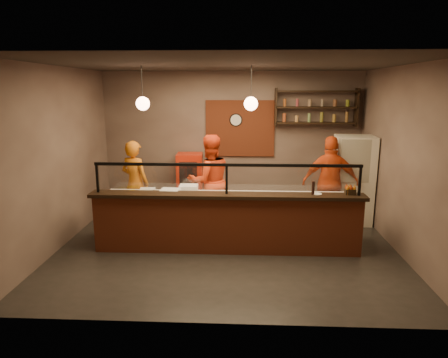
# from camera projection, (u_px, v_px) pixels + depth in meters

# --- Properties ---
(floor) EXTENTS (6.00, 6.00, 0.00)m
(floor) POSITION_uv_depth(u_px,v_px,m) (227.00, 245.00, 7.31)
(floor) COLOR black
(floor) RESTS_ON ground
(ceiling) EXTENTS (6.00, 6.00, 0.00)m
(ceiling) POSITION_uv_depth(u_px,v_px,m) (228.00, 64.00, 6.61)
(ceiling) COLOR #322C27
(ceiling) RESTS_ON wall_back
(wall_back) EXTENTS (6.00, 0.00, 6.00)m
(wall_back) POSITION_uv_depth(u_px,v_px,m) (232.00, 141.00, 9.40)
(wall_back) COLOR #735F54
(wall_back) RESTS_ON floor
(wall_left) EXTENTS (0.00, 5.00, 5.00)m
(wall_left) POSITION_uv_depth(u_px,v_px,m) (59.00, 158.00, 7.10)
(wall_left) COLOR #735F54
(wall_left) RESTS_ON floor
(wall_right) EXTENTS (0.00, 5.00, 5.00)m
(wall_right) POSITION_uv_depth(u_px,v_px,m) (402.00, 161.00, 6.82)
(wall_right) COLOR #735F54
(wall_right) RESTS_ON floor
(wall_front) EXTENTS (6.00, 0.00, 6.00)m
(wall_front) POSITION_uv_depth(u_px,v_px,m) (219.00, 197.00, 4.52)
(wall_front) COLOR #735F54
(wall_front) RESTS_ON floor
(brick_patch) EXTENTS (1.60, 0.04, 1.30)m
(brick_patch) POSITION_uv_depth(u_px,v_px,m) (240.00, 129.00, 9.29)
(brick_patch) COLOR brown
(brick_patch) RESTS_ON wall_back
(service_counter) EXTENTS (4.60, 0.25, 1.00)m
(service_counter) POSITION_uv_depth(u_px,v_px,m) (227.00, 225.00, 6.91)
(service_counter) COLOR brown
(service_counter) RESTS_ON floor
(counter_ledge) EXTENTS (4.70, 0.37, 0.06)m
(counter_ledge) POSITION_uv_depth(u_px,v_px,m) (227.00, 195.00, 6.79)
(counter_ledge) COLOR black
(counter_ledge) RESTS_ON service_counter
(worktop_cabinet) EXTENTS (4.60, 0.75, 0.85)m
(worktop_cabinet) POSITION_uv_depth(u_px,v_px,m) (228.00, 220.00, 7.41)
(worktop_cabinet) COLOR gray
(worktop_cabinet) RESTS_ON floor
(worktop) EXTENTS (4.60, 0.75, 0.05)m
(worktop) POSITION_uv_depth(u_px,v_px,m) (228.00, 196.00, 7.31)
(worktop) COLOR silver
(worktop) RESTS_ON worktop_cabinet
(sneeze_guard) EXTENTS (4.50, 0.05, 0.52)m
(sneeze_guard) POSITION_uv_depth(u_px,v_px,m) (227.00, 176.00, 6.72)
(sneeze_guard) COLOR white
(sneeze_guard) RESTS_ON counter_ledge
(wall_shelving) EXTENTS (1.84, 0.28, 0.85)m
(wall_shelving) POSITION_uv_depth(u_px,v_px,m) (316.00, 107.00, 8.96)
(wall_shelving) COLOR black
(wall_shelving) RESTS_ON wall_back
(wall_clock) EXTENTS (0.30, 0.04, 0.30)m
(wall_clock) POSITION_uv_depth(u_px,v_px,m) (236.00, 120.00, 9.24)
(wall_clock) COLOR black
(wall_clock) RESTS_ON wall_back
(pendant_left) EXTENTS (0.24, 0.24, 0.77)m
(pendant_left) POSITION_uv_depth(u_px,v_px,m) (143.00, 103.00, 7.01)
(pendant_left) COLOR black
(pendant_left) RESTS_ON ceiling
(pendant_right) EXTENTS (0.24, 0.24, 0.77)m
(pendant_right) POSITION_uv_depth(u_px,v_px,m) (251.00, 104.00, 6.93)
(pendant_right) COLOR black
(pendant_right) RESTS_ON ceiling
(cook_left) EXTENTS (0.76, 0.65, 1.77)m
(cook_left) POSITION_uv_depth(u_px,v_px,m) (135.00, 183.00, 8.31)
(cook_left) COLOR #C76712
(cook_left) RESTS_ON floor
(cook_mid) EXTENTS (1.13, 1.03, 1.91)m
(cook_mid) POSITION_uv_depth(u_px,v_px,m) (210.00, 181.00, 8.20)
(cook_mid) COLOR red
(cook_mid) RESTS_ON floor
(cook_right) EXTENTS (1.14, 0.55, 1.89)m
(cook_right) POSITION_uv_depth(u_px,v_px,m) (330.00, 183.00, 8.10)
(cook_right) COLOR #CB4013
(cook_right) RESTS_ON floor
(fridge) EXTENTS (0.82, 0.77, 1.85)m
(fridge) POSITION_uv_depth(u_px,v_px,m) (353.00, 180.00, 8.43)
(fridge) COLOR beige
(fridge) RESTS_ON floor
(red_cooler) EXTENTS (0.61, 0.56, 1.35)m
(red_cooler) POSITION_uv_depth(u_px,v_px,m) (190.00, 182.00, 9.30)
(red_cooler) COLOR #B5210C
(red_cooler) RESTS_ON floor
(pizza_dough) EXTENTS (0.62, 0.62, 0.01)m
(pizza_dough) POSITION_uv_depth(u_px,v_px,m) (208.00, 196.00, 7.25)
(pizza_dough) COLOR beige
(pizza_dough) RESTS_ON worktop
(prep_tub_a) EXTENTS (0.29, 0.24, 0.13)m
(prep_tub_a) POSITION_uv_depth(u_px,v_px,m) (148.00, 192.00, 7.25)
(prep_tub_a) COLOR silver
(prep_tub_a) RESTS_ON worktop
(prep_tub_b) EXTENTS (0.33, 0.27, 0.17)m
(prep_tub_b) POSITION_uv_depth(u_px,v_px,m) (189.00, 189.00, 7.39)
(prep_tub_b) COLOR white
(prep_tub_b) RESTS_ON worktop
(prep_tub_c) EXTENTS (0.35, 0.29, 0.17)m
(prep_tub_c) POSITION_uv_depth(u_px,v_px,m) (170.00, 194.00, 7.09)
(prep_tub_c) COLOR white
(prep_tub_c) RESTS_ON worktop
(rolling_pin) EXTENTS (0.39, 0.23, 0.07)m
(rolling_pin) POSITION_uv_depth(u_px,v_px,m) (124.00, 192.00, 7.40)
(rolling_pin) COLOR yellow
(rolling_pin) RESTS_ON worktop
(condiment_caddy) EXTENTS (0.18, 0.14, 0.09)m
(condiment_caddy) POSITION_uv_depth(u_px,v_px,m) (350.00, 192.00, 6.74)
(condiment_caddy) COLOR black
(condiment_caddy) RESTS_ON counter_ledge
(pepper_mill) EXTENTS (0.07, 0.07, 0.23)m
(pepper_mill) POSITION_uv_depth(u_px,v_px,m) (313.00, 188.00, 6.71)
(pepper_mill) COLOR black
(pepper_mill) RESTS_ON counter_ledge
(small_plate) EXTENTS (0.22, 0.22, 0.01)m
(small_plate) POSITION_uv_depth(u_px,v_px,m) (317.00, 194.00, 6.76)
(small_plate) COLOR silver
(small_plate) RESTS_ON counter_ledge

